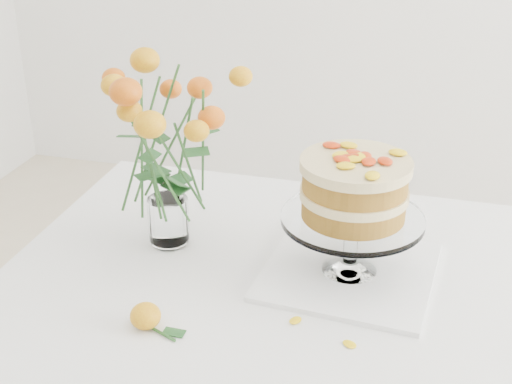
# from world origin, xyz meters

# --- Properties ---
(table) EXTENTS (1.43, 0.93, 0.76)m
(table) POSITION_xyz_m (0.00, 0.00, 0.67)
(table) COLOR #A1835E
(table) RESTS_ON ground
(napkin) EXTENTS (0.34, 0.34, 0.01)m
(napkin) POSITION_xyz_m (-0.05, 0.08, 0.76)
(napkin) COLOR white
(napkin) RESTS_ON table
(cake_stand) EXTENTS (0.27, 0.27, 0.24)m
(cake_stand) POSITION_xyz_m (-0.05, 0.08, 0.93)
(cake_stand) COLOR white
(cake_stand) RESTS_ON napkin
(rose_vase) EXTENTS (0.29, 0.29, 0.41)m
(rose_vase) POSITION_xyz_m (-0.43, 0.09, 1.00)
(rose_vase) COLOR white
(rose_vase) RESTS_ON table
(loose_rose_near) EXTENTS (0.09, 0.06, 0.05)m
(loose_rose_near) POSITION_xyz_m (-0.36, -0.18, 0.78)
(loose_rose_near) COLOR gold
(loose_rose_near) RESTS_ON table
(stray_petal_a) EXTENTS (0.03, 0.02, 0.00)m
(stray_petal_a) POSITION_xyz_m (-0.12, -0.10, 0.76)
(stray_petal_a) COLOR yellow
(stray_petal_a) RESTS_ON table
(stray_petal_b) EXTENTS (0.03, 0.02, 0.00)m
(stray_petal_b) POSITION_xyz_m (-0.02, -0.14, 0.76)
(stray_petal_b) COLOR yellow
(stray_petal_b) RESTS_ON table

